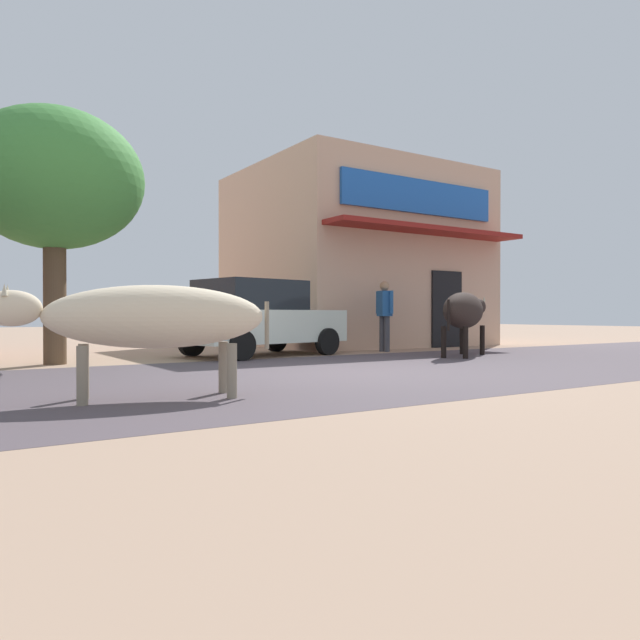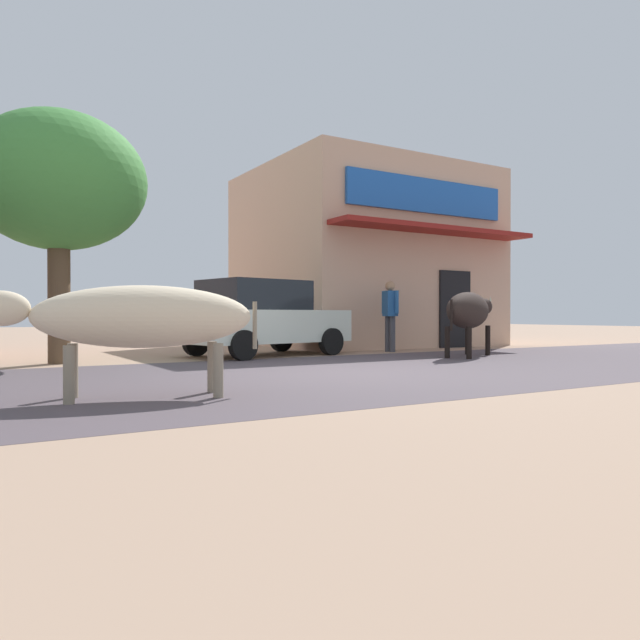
{
  "view_description": "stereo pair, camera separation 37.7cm",
  "coord_description": "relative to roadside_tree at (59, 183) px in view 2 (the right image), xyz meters",
  "views": [
    {
      "loc": [
        -5.35,
        -7.61,
        0.9
      ],
      "look_at": [
        0.51,
        1.41,
        0.8
      ],
      "focal_mm": 33.53,
      "sensor_mm": 36.0,
      "label": 1
    },
    {
      "loc": [
        -5.03,
        -7.81,
        0.9
      ],
      "look_at": [
        0.51,
        1.41,
        0.8
      ],
      "focal_mm": 33.53,
      "sensor_mm": 36.0,
      "label": 2
    }
  ],
  "objects": [
    {
      "name": "ground",
      "position": [
        3.5,
        -4.04,
        -3.31
      ],
      "size": [
        80.0,
        80.0,
        0.0
      ],
      "primitive_type": "plane",
      "color": "tan"
    },
    {
      "name": "asphalt_road",
      "position": [
        3.5,
        -4.04,
        -3.31
      ],
      "size": [
        72.0,
        6.38,
        0.0
      ],
      "primitive_type": "cube",
      "color": "#52464D",
      "rests_on": "ground"
    },
    {
      "name": "storefront_right_club",
      "position": [
        9.04,
        3.14,
        -0.72
      ],
      "size": [
        6.46,
        6.71,
        5.17
      ],
      "color": "#D2A688",
      "rests_on": "ground"
    },
    {
      "name": "roadside_tree",
      "position": [
        0.0,
        0.0,
        0.0
      ],
      "size": [
        3.15,
        3.15,
        4.6
      ],
      "color": "brown",
      "rests_on": "ground"
    },
    {
      "name": "parked_hatchback_car",
      "position": [
        4.09,
        -0.0,
        -2.47
      ],
      "size": [
        3.93,
        2.5,
        1.64
      ],
      "color": "silver",
      "rests_on": "ground"
    },
    {
      "name": "cow_near_brown",
      "position": [
        0.1,
        -5.35,
        -2.45
      ],
      "size": [
        2.87,
        1.18,
        1.22
      ],
      "color": "beige",
      "rests_on": "ground"
    },
    {
      "name": "cow_far_dark",
      "position": [
        7.79,
        -2.55,
        -2.34
      ],
      "size": [
        2.53,
        1.63,
        1.38
      ],
      "color": "#2D221D",
      "rests_on": "ground"
    },
    {
      "name": "pedestrian_by_shop",
      "position": [
        7.35,
        -0.37,
        -2.31
      ],
      "size": [
        0.37,
        0.61,
        1.71
      ],
      "color": "#3F3F47",
      "rests_on": "ground"
    }
  ]
}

